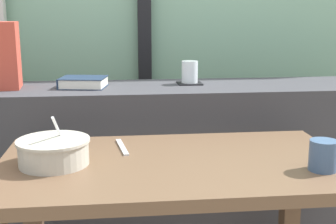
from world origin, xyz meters
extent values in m
cube|color=#38383D|center=(0.00, 0.55, 0.41)|extent=(2.80, 0.38, 0.82)
cube|color=brown|center=(0.06, -0.02, 0.67)|extent=(1.02, 0.57, 0.03)
cube|color=black|center=(0.20, 0.59, 0.82)|extent=(0.10, 0.10, 0.00)
cylinder|color=white|center=(0.20, 0.59, 0.87)|extent=(0.07, 0.07, 0.09)
cylinder|color=orange|center=(0.20, 0.59, 0.86)|extent=(0.06, 0.06, 0.05)
cube|color=#1E2D47|center=(-0.24, 0.55, 0.82)|extent=(0.20, 0.17, 0.00)
cube|color=silver|center=(-0.24, 0.55, 0.84)|extent=(0.19, 0.16, 0.03)
cube|color=#1E2D47|center=(-0.24, 0.55, 0.86)|extent=(0.20, 0.17, 0.00)
cube|color=#1E2D47|center=(-0.32, 0.57, 0.84)|extent=(0.03, 0.14, 0.04)
cylinder|color=#BCB7A8|center=(-0.28, -0.02, 0.73)|extent=(0.20, 0.20, 0.07)
cylinder|color=#BCB7A8|center=(-0.28, -0.02, 0.76)|extent=(0.21, 0.21, 0.01)
cylinder|color=tan|center=(-0.28, -0.02, 0.72)|extent=(0.17, 0.17, 0.05)
cylinder|color=silver|center=(-0.27, 0.01, 0.78)|extent=(0.02, 0.13, 0.12)
ellipsoid|color=silver|center=(-0.27, 0.03, 0.74)|extent=(0.03, 0.05, 0.01)
cube|color=silver|center=(-0.09, 0.12, 0.70)|extent=(0.04, 0.17, 0.01)
cylinder|color=#3D567A|center=(0.45, -0.15, 0.73)|extent=(0.08, 0.08, 0.08)
camera|label=1|loc=(-0.10, -1.26, 1.12)|focal=47.91mm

